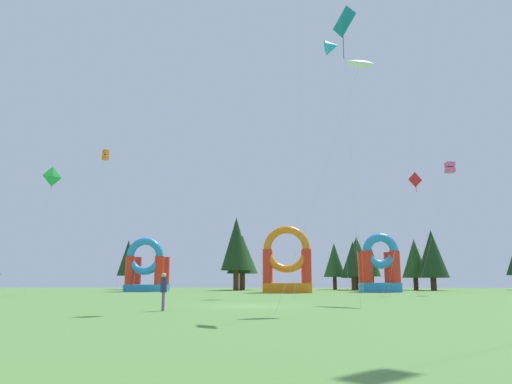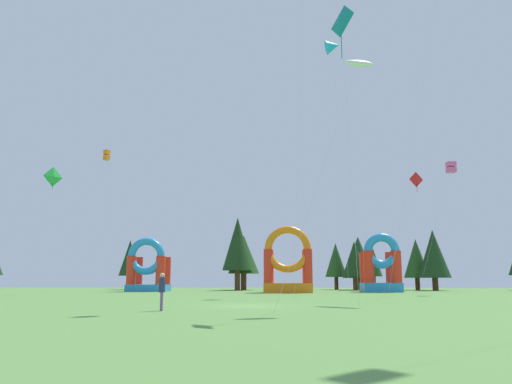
# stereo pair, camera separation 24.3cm
# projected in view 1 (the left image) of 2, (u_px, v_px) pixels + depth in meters

# --- Properties ---
(ground_plane) EXTENTS (120.00, 120.00, 0.00)m
(ground_plane) POSITION_uv_depth(u_px,v_px,m) (247.00, 306.00, 29.83)
(ground_plane) COLOR #5B8C42
(kite_orange_box) EXTENTS (1.77, 3.33, 15.89)m
(kite_orange_box) POSITION_uv_depth(u_px,v_px,m) (106.00, 155.00, 56.65)
(kite_orange_box) COLOR orange
(kite_orange_box) RESTS_ON ground_plane
(kite_teal_diamond) EXTENTS (1.72, 5.44, 14.96)m
(kite_teal_diamond) POSITION_uv_depth(u_px,v_px,m) (341.00, 23.00, 25.25)
(kite_teal_diamond) COLOR #0C7F7A
(kite_teal_diamond) RESTS_ON ground_plane
(kite_pink_box) EXTENTS (4.77, 0.94, 13.93)m
(kite_pink_box) POSITION_uv_depth(u_px,v_px,m) (450.00, 168.00, 54.10)
(kite_pink_box) COLOR #EA599E
(kite_pink_box) RESTS_ON ground_plane
(kite_cyan_delta) EXTENTS (1.71, 7.02, 26.63)m
(kite_cyan_delta) POSITION_uv_depth(u_px,v_px,m) (332.00, 47.00, 53.14)
(kite_cyan_delta) COLOR #19B7CC
(kite_cyan_delta) RESTS_ON ground_plane
(kite_white_parafoil) EXTENTS (5.77, 3.13, 13.79)m
(kite_white_parafoil) POSITION_uv_depth(u_px,v_px,m) (360.00, 64.00, 28.09)
(kite_white_parafoil) COLOR white
(kite_white_parafoil) RESTS_ON ground_plane
(kite_red_diamond) EXTENTS (4.08, 2.13, 12.04)m
(kite_red_diamond) POSITION_uv_depth(u_px,v_px,m) (416.00, 181.00, 51.30)
(kite_red_diamond) COLOR red
(kite_red_diamond) RESTS_ON ground_plane
(kite_green_diamond) EXTENTS (2.24, 1.13, 10.94)m
(kite_green_diamond) POSITION_uv_depth(u_px,v_px,m) (53.00, 178.00, 43.93)
(kite_green_diamond) COLOR green
(kite_green_diamond) RESTS_ON ground_plane
(person_near_camera) EXTENTS (0.37, 0.37, 1.87)m
(person_near_camera) POSITION_uv_depth(u_px,v_px,m) (164.00, 288.00, 25.17)
(person_near_camera) COLOR #724C8C
(person_near_camera) RESTS_ON ground_plane
(inflatable_blue_arch) EXTENTS (4.90, 4.17, 6.71)m
(inflatable_blue_arch) POSITION_uv_depth(u_px,v_px,m) (147.00, 271.00, 63.74)
(inflatable_blue_arch) COLOR #268CD8
(inflatable_blue_arch) RESTS_ON ground_plane
(inflatable_red_slide) EXTENTS (5.53, 3.80, 7.57)m
(inflatable_red_slide) POSITION_uv_depth(u_px,v_px,m) (287.00, 268.00, 57.99)
(inflatable_red_slide) COLOR orange
(inflatable_red_slide) RESTS_ON ground_plane
(inflatable_orange_dome) EXTENTS (4.49, 4.56, 6.99)m
(inflatable_orange_dome) POSITION_uv_depth(u_px,v_px,m) (379.00, 270.00, 61.14)
(inflatable_orange_dome) COLOR #268CD8
(inflatable_orange_dome) RESTS_ON ground_plane
(tree_row_1) EXTENTS (3.13, 3.13, 7.39)m
(tree_row_1) POSITION_uv_depth(u_px,v_px,m) (128.00, 258.00, 76.19)
(tree_row_1) COLOR #4C331E
(tree_row_1) RESTS_ON ground_plane
(tree_row_2) EXTENTS (4.24, 4.24, 10.12)m
(tree_row_2) POSITION_uv_depth(u_px,v_px,m) (236.00, 244.00, 70.64)
(tree_row_2) COLOR #4C331E
(tree_row_2) RESTS_ON ground_plane
(tree_row_3) EXTENTS (4.52, 4.52, 7.78)m
(tree_row_3) POSITION_uv_depth(u_px,v_px,m) (242.00, 255.00, 72.94)
(tree_row_3) COLOR #4C331E
(tree_row_3) RESTS_ON ground_plane
(tree_row_4) EXTENTS (3.21, 3.21, 6.83)m
(tree_row_4) POSITION_uv_depth(u_px,v_px,m) (334.00, 260.00, 74.78)
(tree_row_4) COLOR #4C331E
(tree_row_4) RESTS_ON ground_plane
(tree_row_5) EXTENTS (3.52, 3.52, 6.80)m
(tree_row_5) POSITION_uv_depth(u_px,v_px,m) (353.00, 259.00, 70.95)
(tree_row_5) COLOR #4C331E
(tree_row_5) RESTS_ON ground_plane
(tree_row_6) EXTENTS (4.78, 4.78, 7.65)m
(tree_row_6) POSITION_uv_depth(u_px,v_px,m) (357.00, 257.00, 73.17)
(tree_row_6) COLOR #4C331E
(tree_row_6) RESTS_ON ground_plane
(tree_row_7) EXTENTS (2.44, 2.44, 5.96)m
(tree_row_7) POSITION_uv_depth(u_px,v_px,m) (372.00, 263.00, 73.00)
(tree_row_7) COLOR #4C331E
(tree_row_7) RESTS_ON ground_plane
(tree_row_8) EXTENTS (3.64, 3.64, 7.19)m
(tree_row_8) POSITION_uv_depth(u_px,v_px,m) (415.00, 259.00, 71.92)
(tree_row_8) COLOR #4C331E
(tree_row_8) RESTS_ON ground_plane
(tree_row_9) EXTENTS (4.32, 4.32, 8.24)m
(tree_row_9) POSITION_uv_depth(u_px,v_px,m) (432.00, 254.00, 69.13)
(tree_row_9) COLOR #4C331E
(tree_row_9) RESTS_ON ground_plane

